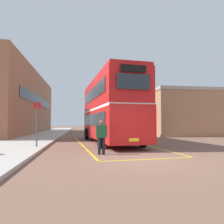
{
  "coord_description": "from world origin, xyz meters",
  "views": [
    {
      "loc": [
        -2.49,
        -8.31,
        1.51
      ],
      "look_at": [
        0.11,
        9.4,
        2.38
      ],
      "focal_mm": 34.11,
      "sensor_mm": 36.0,
      "label": 1
    }
  ],
  "objects_px": {
    "bus_stop_sign": "(37,119)",
    "pedestrian_boarding": "(101,135)",
    "double_decker_bus": "(110,109)",
    "single_deck_bus": "(117,122)"
  },
  "relations": [
    {
      "from": "double_decker_bus",
      "to": "pedestrian_boarding",
      "type": "height_order",
      "value": "double_decker_bus"
    },
    {
      "from": "double_decker_bus",
      "to": "single_deck_bus",
      "type": "bearing_deg",
      "value": 78.83
    },
    {
      "from": "double_decker_bus",
      "to": "single_deck_bus",
      "type": "xyz_separation_m",
      "value": [
        3.74,
        18.92,
        -0.87
      ]
    },
    {
      "from": "single_deck_bus",
      "to": "pedestrian_boarding",
      "type": "xyz_separation_m",
      "value": [
        -4.9,
        -24.71,
        -0.71
      ]
    },
    {
      "from": "pedestrian_boarding",
      "to": "bus_stop_sign",
      "type": "distance_m",
      "value": 4.34
    },
    {
      "from": "double_decker_bus",
      "to": "bus_stop_sign",
      "type": "bearing_deg",
      "value": -144.79
    },
    {
      "from": "pedestrian_boarding",
      "to": "bus_stop_sign",
      "type": "bearing_deg",
      "value": 143.54
    },
    {
      "from": "bus_stop_sign",
      "to": "pedestrian_boarding",
      "type": "bearing_deg",
      "value": -36.46
    },
    {
      "from": "double_decker_bus",
      "to": "pedestrian_boarding",
      "type": "xyz_separation_m",
      "value": [
        -1.16,
        -5.78,
        -1.59
      ]
    },
    {
      "from": "double_decker_bus",
      "to": "single_deck_bus",
      "type": "height_order",
      "value": "double_decker_bus"
    }
  ]
}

